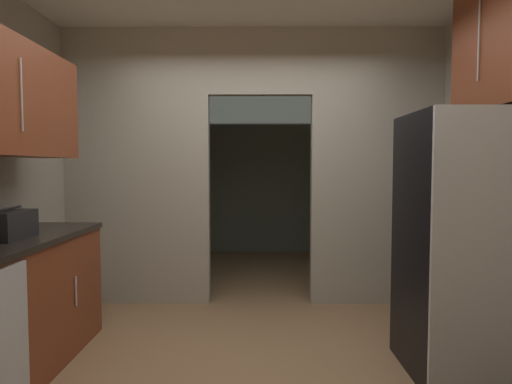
% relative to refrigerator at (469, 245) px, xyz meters
% --- Properties ---
extents(ground, '(20.00, 20.00, 0.00)m').
position_rel_refrigerator_xyz_m(ground, '(-1.46, -0.02, -0.87)').
color(ground, '#93704C').
extents(kitchen_partition, '(3.80, 0.12, 2.76)m').
position_rel_refrigerator_xyz_m(kitchen_partition, '(-1.48, 1.55, 0.59)').
color(kitchen_partition, '#ADA899').
rests_on(kitchen_partition, ground).
extents(adjoining_room_shell, '(3.80, 2.78, 2.76)m').
position_rel_refrigerator_xyz_m(adjoining_room_shell, '(-1.46, 3.47, 0.51)').
color(adjoining_room_shell, gray).
rests_on(adjoining_room_shell, ground).
extents(refrigerator, '(0.80, 0.80, 1.74)m').
position_rel_refrigerator_xyz_m(refrigerator, '(0.00, 0.00, 0.00)').
color(refrigerator, black).
rests_on(refrigerator, ground).
extents(lower_cabinet_run, '(0.63, 1.93, 0.92)m').
position_rel_refrigerator_xyz_m(lower_cabinet_run, '(-3.04, -0.19, -0.41)').
color(lower_cabinet_run, brown).
rests_on(lower_cabinet_run, ground).
extents(upper_cabinet_fridgeside, '(0.36, 0.88, 0.97)m').
position_rel_refrigerator_xyz_m(upper_cabinet_fridgeside, '(0.26, 0.10, 1.39)').
color(upper_cabinet_fridgeside, brown).
extents(boombox, '(0.20, 0.38, 0.21)m').
position_rel_refrigerator_xyz_m(boombox, '(-3.02, -0.09, 0.14)').
color(boombox, black).
rests_on(boombox, lower_cabinet_run).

